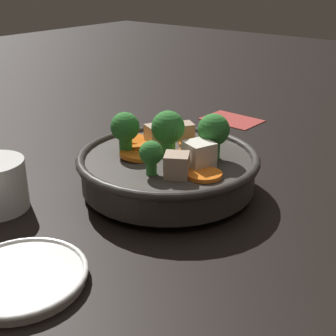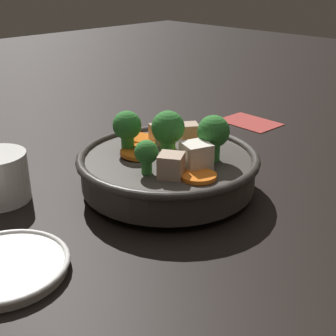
# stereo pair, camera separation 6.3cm
# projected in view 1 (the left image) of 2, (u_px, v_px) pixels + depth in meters

# --- Properties ---
(ground_plane) EXTENTS (3.00, 3.00, 0.00)m
(ground_plane) POSITION_uv_depth(u_px,v_px,m) (168.00, 190.00, 0.64)
(ground_plane) COLOR black
(stirfry_bowl) EXTENTS (0.24, 0.24, 0.11)m
(stirfry_bowl) POSITION_uv_depth(u_px,v_px,m) (168.00, 165.00, 0.63)
(stirfry_bowl) COLOR #38332D
(stirfry_bowl) RESTS_ON ground_plane
(side_saucer) EXTENTS (0.13, 0.13, 0.01)m
(side_saucer) POSITION_uv_depth(u_px,v_px,m) (21.00, 277.00, 0.45)
(side_saucer) COLOR white
(side_saucer) RESTS_ON ground_plane
(napkin) EXTENTS (0.11, 0.08, 0.00)m
(napkin) POSITION_uv_depth(u_px,v_px,m) (232.00, 119.00, 0.93)
(napkin) COLOR #A33833
(napkin) RESTS_ON ground_plane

